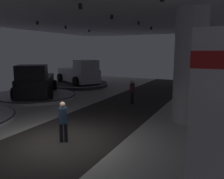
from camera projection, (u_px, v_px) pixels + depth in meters
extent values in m
cube|color=silver|center=(58.00, 143.00, 9.04)|extent=(24.00, 44.00, 0.05)
cube|color=#383330|center=(58.00, 142.00, 9.04)|extent=(4.40, 44.00, 0.01)
cylinder|color=black|center=(37.00, 23.00, 15.45)|extent=(0.16, 0.16, 0.22)
cylinder|color=black|center=(66.00, 27.00, 18.27)|extent=(0.16, 0.16, 0.22)
cylinder|color=black|center=(89.00, 31.00, 21.47)|extent=(0.16, 0.16, 0.22)
cylinder|color=black|center=(80.00, 6.00, 9.70)|extent=(0.16, 0.16, 0.22)
cylinder|color=black|center=(112.00, 17.00, 12.75)|extent=(0.16, 0.16, 0.22)
cylinder|color=black|center=(139.00, 23.00, 15.50)|extent=(0.16, 0.16, 0.22)
cylinder|color=black|center=(151.00, 28.00, 19.02)|extent=(0.16, 0.16, 0.22)
cylinder|color=black|center=(185.00, 12.00, 11.15)|extent=(0.16, 0.16, 0.22)
cylinder|color=black|center=(189.00, 21.00, 14.23)|extent=(0.16, 0.16, 0.22)
cylinder|color=black|center=(196.00, 26.00, 17.58)|extent=(0.16, 0.16, 0.22)
cylinder|color=silver|center=(190.00, 66.00, 11.37)|extent=(1.54, 1.54, 5.50)
cube|color=white|center=(217.00, 114.00, 5.01)|extent=(1.13, 0.63, 3.61)
cube|color=red|center=(221.00, 60.00, 4.82)|extent=(1.16, 0.66, 0.36)
cylinder|color=silver|center=(37.00, 96.00, 17.48)|extent=(5.56, 5.57, 0.27)
cylinder|color=black|center=(37.00, 95.00, 17.47)|extent=(5.68, 5.68, 0.05)
cube|color=black|center=(37.00, 85.00, 17.34)|extent=(4.79, 5.53, 1.20)
cube|color=black|center=(32.00, 73.00, 15.51)|extent=(2.53, 2.49, 1.00)
cube|color=#28333D|center=(33.00, 72.00, 16.01)|extent=(1.47, 1.08, 0.75)
cylinder|color=black|center=(51.00, 93.00, 15.78)|extent=(0.72, 0.85, 0.84)
cylinder|color=black|center=(14.00, 94.00, 15.40)|extent=(0.72, 0.85, 0.84)
cylinder|color=black|center=(55.00, 85.00, 19.39)|extent=(0.72, 0.85, 0.84)
cylinder|color=black|center=(25.00, 86.00, 19.01)|extent=(0.72, 0.85, 0.84)
cylinder|color=black|center=(212.00, 78.00, 23.65)|extent=(0.87, 0.66, 0.84)
cylinder|color=#333338|center=(78.00, 84.00, 23.43)|extent=(5.86, 5.86, 0.35)
cylinder|color=white|center=(78.00, 83.00, 23.41)|extent=(5.98, 5.98, 0.05)
cube|color=silver|center=(78.00, 75.00, 23.28)|extent=(5.65, 4.41, 1.20)
cube|color=silver|center=(86.00, 66.00, 21.73)|extent=(2.41, 2.49, 1.00)
cube|color=#28333D|center=(83.00, 65.00, 22.15)|extent=(0.92, 1.57, 0.75)
cylinder|color=black|center=(98.00, 80.00, 22.49)|extent=(0.87, 0.65, 0.84)
cylinder|color=black|center=(76.00, 81.00, 21.17)|extent=(0.87, 0.65, 0.84)
cylinder|color=black|center=(80.00, 76.00, 25.50)|extent=(0.87, 0.65, 0.84)
cylinder|color=black|center=(60.00, 78.00, 24.18)|extent=(0.87, 0.65, 0.84)
cylinder|color=black|center=(132.00, 98.00, 15.43)|extent=(0.14, 0.14, 0.80)
cylinder|color=black|center=(133.00, 98.00, 15.58)|extent=(0.14, 0.14, 0.80)
cylinder|color=#472323|center=(132.00, 88.00, 15.40)|extent=(0.32, 0.32, 0.62)
sphere|color=beige|center=(132.00, 82.00, 15.33)|extent=(0.22, 0.22, 0.22)
cylinder|color=black|center=(66.00, 132.00, 9.03)|extent=(0.14, 0.14, 0.80)
cylinder|color=black|center=(61.00, 132.00, 9.01)|extent=(0.14, 0.14, 0.80)
cylinder|color=#233851|center=(63.00, 115.00, 8.91)|extent=(0.32, 0.32, 0.62)
sphere|color=beige|center=(63.00, 105.00, 8.84)|extent=(0.22, 0.22, 0.22)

